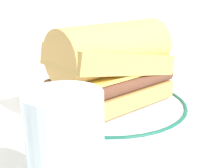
% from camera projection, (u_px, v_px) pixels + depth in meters
% --- Properties ---
extents(ground_plane, '(1.50, 1.50, 0.00)m').
position_uv_depth(ground_plane, '(106.00, 108.00, 0.50)').
color(ground_plane, silver).
extents(plate, '(0.25, 0.25, 0.01)m').
position_uv_depth(plate, '(112.00, 107.00, 0.49)').
color(plate, white).
rests_on(plate, ground_plane).
extents(sausage_sandwich, '(0.20, 0.13, 0.12)m').
position_uv_depth(sausage_sandwich, '(112.00, 65.00, 0.47)').
color(sausage_sandwich, tan).
rests_on(sausage_sandwich, plate).
extents(drinking_glass, '(0.07, 0.07, 0.11)m').
position_uv_depth(drinking_glass, '(66.00, 160.00, 0.27)').
color(drinking_glass, silver).
rests_on(drinking_glass, ground_plane).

